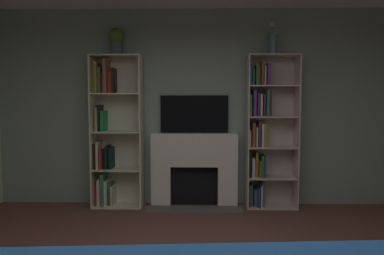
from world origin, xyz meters
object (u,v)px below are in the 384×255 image
Objects in this scene: bookshelf_right at (265,132)px; vase_with_flowers at (273,43)px; potted_plant at (116,40)px; fireplace at (194,168)px; bookshelf_left at (112,134)px; tv at (194,114)px.

bookshelf_right is 1.24m from vase_with_flowers.
vase_with_flowers is (0.09, -0.03, 1.24)m from bookshelf_right.
potted_plant reaches higher than bookshelf_right.
fireplace is at bearing 178.11° from vase_with_flowers.
vase_with_flowers is (2.27, -0.03, 1.26)m from bookshelf_left.
potted_plant is at bearing -17.03° from bookshelf_left.
tv is (0.00, 0.08, 0.77)m from fireplace.
bookshelf_left is at bearing 179.28° from vase_with_flowers.
tv is 1.22m from bookshelf_left.
tv is 2.57× the size of potted_plant.
fireplace is 0.62× the size of bookshelf_right.
bookshelf_right is at bearing 160.35° from vase_with_flowers.
fireplace is at bearing 179.75° from bookshelf_right.
fireplace is at bearing 0.36° from bookshelf_left.
vase_with_flowers is (2.18, 0.00, -0.05)m from potted_plant.
vase_with_flowers reaches higher than fireplace.
vase_with_flowers is at bearing -19.65° from bookshelf_right.
vase_with_flowers is at bearing -6.28° from tv.
bookshelf_left is 2.18m from bookshelf_right.
bookshelf_right is at bearing 0.08° from bookshelf_left.
vase_with_flowers is at bearing -1.89° from fireplace.
tv is 1.51m from potted_plant.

